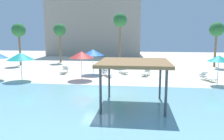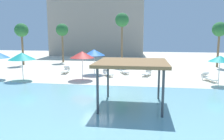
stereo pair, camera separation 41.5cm
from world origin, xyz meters
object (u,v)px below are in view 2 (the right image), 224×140
(lounge_chair_5, at_px, (208,77))
(palm_tree_3, at_px, (122,21))
(shade_pavilion, at_px, (132,64))
(beach_umbrella_blue_4, at_px, (94,52))
(palm_tree_2, at_px, (220,30))
(lounge_chair_0, at_px, (108,73))
(beach_umbrella_teal_1, at_px, (220,59))
(beach_umbrella_red_5, at_px, (82,55))
(palm_tree_0, at_px, (62,31))
(lounge_chair_2, at_px, (66,70))
(lounge_chair_3, at_px, (124,70))
(beach_umbrella_teal_6, at_px, (22,56))
(lounge_chair_1, at_px, (147,72))
(palm_tree_1, at_px, (22,31))

(lounge_chair_5, xyz_separation_m, palm_tree_3, (-9.17, 9.45, 5.76))
(shade_pavilion, xyz_separation_m, lounge_chair_5, (6.74, 8.56, -2.26))
(beach_umbrella_blue_4, height_order, palm_tree_2, palm_tree_2)
(lounge_chair_0, xyz_separation_m, palm_tree_3, (0.66, 8.23, 5.76))
(beach_umbrella_teal_1, relative_size, palm_tree_2, 0.43)
(beach_umbrella_red_5, bearing_deg, palm_tree_0, 117.98)
(shade_pavilion, height_order, lounge_chair_0, shade_pavilion)
(lounge_chair_2, relative_size, palm_tree_0, 0.32)
(shade_pavilion, bearing_deg, palm_tree_0, 120.43)
(lounge_chair_3, bearing_deg, shade_pavilion, -12.91)
(shade_pavilion, distance_m, beach_umbrella_teal_6, 12.54)
(beach_umbrella_teal_1, relative_size, palm_tree_0, 0.43)
(beach_umbrella_teal_6, xyz_separation_m, lounge_chair_0, (7.68, 3.35, -1.97))
(lounge_chair_5, height_order, palm_tree_0, palm_tree_0)
(shade_pavilion, bearing_deg, beach_umbrella_teal_6, 149.13)
(beach_umbrella_red_5, xyz_separation_m, palm_tree_3, (2.80, 10.33, 3.68))
(lounge_chair_3, distance_m, palm_tree_0, 14.42)
(lounge_chair_2, bearing_deg, beach_umbrella_red_5, 36.47)
(beach_umbrella_teal_1, relative_size, lounge_chair_0, 1.30)
(shade_pavilion, distance_m, lounge_chair_1, 10.85)
(beach_umbrella_red_5, bearing_deg, shade_pavilion, -55.78)
(palm_tree_1, bearing_deg, beach_umbrella_blue_4, -26.67)
(lounge_chair_2, xyz_separation_m, palm_tree_2, (18.49, 7.38, 4.54))
(palm_tree_3, bearing_deg, palm_tree_2, 0.94)
(beach_umbrella_teal_1, height_order, palm_tree_2, palm_tree_2)
(lounge_chair_0, bearing_deg, palm_tree_2, 95.65)
(lounge_chair_2, height_order, palm_tree_0, palm_tree_0)
(beach_umbrella_teal_6, bearing_deg, shade_pavilion, -30.87)
(lounge_chair_0, distance_m, lounge_chair_3, 2.37)
(shade_pavilion, relative_size, beach_umbrella_teal_1, 1.62)
(lounge_chair_0, height_order, palm_tree_0, palm_tree_0)
(palm_tree_0, bearing_deg, lounge_chair_5, -32.23)
(lounge_chair_5, bearing_deg, lounge_chair_1, -130.23)
(lounge_chair_5, distance_m, palm_tree_0, 22.57)
(beach_umbrella_teal_6, relative_size, palm_tree_0, 0.44)
(lounge_chair_5, xyz_separation_m, palm_tree_2, (3.66, 9.66, 4.54))
(beach_umbrella_teal_1, height_order, lounge_chair_5, beach_umbrella_teal_1)
(palm_tree_3, bearing_deg, shade_pavilion, -82.32)
(beach_umbrella_red_5, distance_m, lounge_chair_0, 3.64)
(lounge_chair_1, distance_m, palm_tree_3, 10.04)
(beach_umbrella_teal_1, distance_m, beach_umbrella_teal_6, 17.86)
(beach_umbrella_red_5, height_order, lounge_chair_2, beach_umbrella_red_5)
(beach_umbrella_teal_6, xyz_separation_m, lounge_chair_3, (9.27, 5.10, -1.97))
(shade_pavilion, height_order, beach_umbrella_red_5, shade_pavilion)
(beach_umbrella_teal_6, xyz_separation_m, lounge_chair_1, (11.81, 4.13, -1.97))
(shade_pavilion, relative_size, lounge_chair_1, 2.09)
(lounge_chair_3, bearing_deg, palm_tree_2, 99.08)
(beach_umbrella_teal_1, xyz_separation_m, palm_tree_1, (-23.63, 9.78, 2.51))
(palm_tree_1, distance_m, palm_tree_2, 26.98)
(beach_umbrella_teal_6, height_order, lounge_chair_2, beach_umbrella_teal_6)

